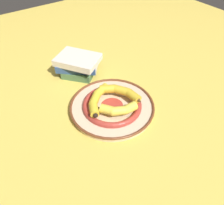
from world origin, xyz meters
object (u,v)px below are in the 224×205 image
banana_c (121,92)px  book_stack (79,65)px  banana_b (118,110)px  banana_a (97,98)px  decorative_bowl (112,106)px

banana_c → book_stack: book_stack is taller
banana_b → banana_a: bearing=134.4°
banana_c → book_stack: bearing=-22.7°
decorative_bowl → banana_c: (0.02, -0.06, 0.04)m
banana_a → banana_c: (-0.03, -0.11, 0.00)m
banana_b → book_stack: bearing=113.3°
decorative_bowl → banana_a: banana_a is taller
banana_b → banana_c: size_ratio=0.83×
banana_a → banana_b: size_ratio=1.10×
banana_c → book_stack: 0.30m
banana_a → book_stack: size_ratio=0.68×
decorative_bowl → book_stack: (0.31, -0.02, 0.04)m
decorative_bowl → banana_a: 0.08m
banana_b → book_stack: size_ratio=0.62×
banana_a → banana_b: bearing=65.3°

